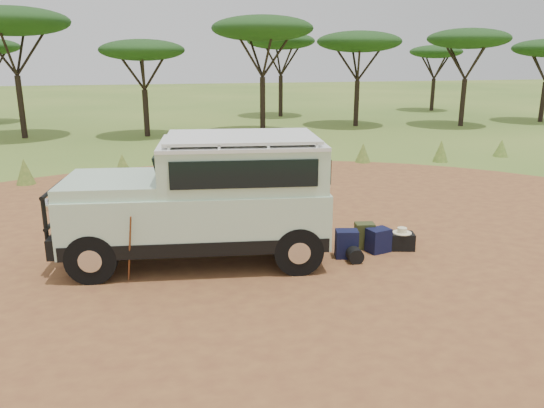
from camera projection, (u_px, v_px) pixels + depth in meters
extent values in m
plane|color=#4C7128|center=(266.00, 261.00, 10.71)|extent=(140.00, 140.00, 0.00)
cylinder|color=#9A6232|center=(266.00, 261.00, 10.71)|extent=(23.00, 23.00, 0.01)
cone|color=#4C7128|center=(25.00, 171.00, 16.98)|extent=(0.60, 0.60, 0.85)
cone|color=#4C7128|center=(122.00, 164.00, 18.53)|extent=(0.60, 0.60, 0.70)
cone|color=#4C7128|center=(209.00, 159.00, 18.82)|extent=(0.60, 0.60, 0.90)
cone|color=#4C7128|center=(294.00, 159.00, 19.14)|extent=(0.60, 0.60, 0.80)
cone|color=#4C7128|center=(363.00, 153.00, 20.49)|extent=(0.60, 0.60, 0.75)
cone|color=#4C7128|center=(441.00, 151.00, 20.61)|extent=(0.60, 0.60, 0.85)
cone|color=#4C7128|center=(501.00, 148.00, 21.69)|extent=(0.60, 0.60, 0.70)
cylinder|color=black|center=(21.00, 107.00, 26.22)|extent=(0.28, 0.28, 3.06)
ellipsoid|color=#173714|center=(10.00, 21.00, 25.13)|extent=(5.50, 5.50, 1.38)
cylinder|color=black|center=(146.00, 113.00, 26.95)|extent=(0.28, 0.28, 2.34)
ellipsoid|color=#173714|center=(142.00, 50.00, 26.11)|extent=(4.20, 4.20, 1.05)
cylinder|color=black|center=(263.00, 105.00, 27.87)|extent=(0.28, 0.28, 2.93)
ellipsoid|color=#173714|center=(262.00, 28.00, 26.83)|extent=(5.20, 5.20, 1.30)
cylinder|color=black|center=(356.00, 103.00, 30.88)|extent=(0.28, 0.28, 2.61)
ellipsoid|color=#173714|center=(359.00, 42.00, 29.95)|extent=(4.80, 4.80, 1.20)
cylinder|color=black|center=(463.00, 103.00, 30.85)|extent=(0.28, 0.28, 2.70)
ellipsoid|color=#173714|center=(469.00, 39.00, 29.88)|extent=(4.60, 4.60, 1.15)
cylinder|color=black|center=(543.00, 102.00, 32.82)|extent=(0.28, 0.28, 2.43)
cylinder|color=black|center=(281.00, 96.00, 35.79)|extent=(0.28, 0.28, 2.70)
ellipsoid|color=#173714|center=(281.00, 41.00, 34.82)|extent=(4.50, 4.50, 1.12)
cylinder|color=black|center=(433.00, 95.00, 39.53)|extent=(0.28, 0.28, 2.34)
ellipsoid|color=#173714|center=(436.00, 52.00, 38.69)|extent=(3.80, 3.80, 0.95)
cube|color=#BCDDBC|center=(197.00, 213.00, 10.51)|extent=(5.24, 2.72, 1.06)
cube|color=black|center=(198.00, 232.00, 10.61)|extent=(5.15, 2.74, 0.27)
cube|color=#BCDDBC|center=(242.00, 165.00, 10.34)|extent=(3.34, 2.38, 0.84)
cube|color=white|center=(241.00, 142.00, 10.22)|extent=(3.35, 2.42, 0.07)
cube|color=white|center=(241.00, 137.00, 10.19)|extent=(3.09, 2.26, 0.06)
cube|color=#BCDDBC|center=(113.00, 184.00, 10.17)|extent=(2.09, 2.17, 0.22)
cube|color=black|center=(162.00, 165.00, 10.17)|extent=(0.41, 1.70, 0.59)
cube|color=black|center=(245.00, 174.00, 9.37)|extent=(2.62, 0.40, 0.50)
cube|color=black|center=(239.00, 154.00, 11.29)|extent=(2.62, 0.40, 0.50)
cube|color=black|center=(321.00, 164.00, 10.50)|extent=(0.28, 1.64, 0.46)
cube|color=black|center=(65.00, 233.00, 10.33)|extent=(0.43, 2.02, 0.38)
cylinder|color=black|center=(53.00, 189.00, 10.08)|extent=(0.27, 1.44, 0.08)
cylinder|color=black|center=(56.00, 219.00, 10.24)|extent=(0.27, 1.44, 0.08)
cylinder|color=silver|center=(48.00, 205.00, 9.84)|extent=(0.11, 0.25, 0.24)
cylinder|color=silver|center=(58.00, 196.00, 10.44)|extent=(0.11, 0.25, 0.24)
cube|color=white|center=(60.00, 227.00, 10.29)|extent=(0.11, 0.47, 0.13)
cylinder|color=black|center=(171.00, 161.00, 11.15)|extent=(0.10, 0.10, 0.92)
cylinder|color=black|center=(92.00, 258.00, 9.60)|extent=(0.97, 0.43, 0.94)
cylinder|color=black|center=(110.00, 227.00, 11.32)|extent=(0.97, 0.43, 0.94)
cylinder|color=black|center=(298.00, 250.00, 9.98)|extent=(0.97, 0.43, 0.94)
cylinder|color=black|center=(286.00, 222.00, 11.70)|extent=(0.97, 0.43, 0.94)
cylinder|color=brown|center=(130.00, 250.00, 9.48)|extent=(0.18, 0.36, 1.32)
cube|color=black|center=(307.00, 240.00, 11.11)|extent=(0.45, 0.35, 0.56)
cube|color=#111337|center=(347.00, 244.00, 10.84)|extent=(0.51, 0.41, 0.59)
cube|color=#444922|center=(364.00, 236.00, 11.37)|extent=(0.45, 0.36, 0.56)
cube|color=#111337|center=(378.00, 240.00, 11.16)|extent=(0.53, 0.44, 0.51)
cube|color=black|center=(401.00, 241.00, 11.32)|extent=(0.59, 0.48, 0.37)
cylinder|color=black|center=(355.00, 255.00, 10.62)|extent=(0.34, 0.34, 0.31)
cylinder|color=beige|center=(402.00, 233.00, 11.27)|extent=(0.41, 0.41, 0.02)
cylinder|color=beige|center=(402.00, 230.00, 11.25)|extent=(0.20, 0.20, 0.10)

